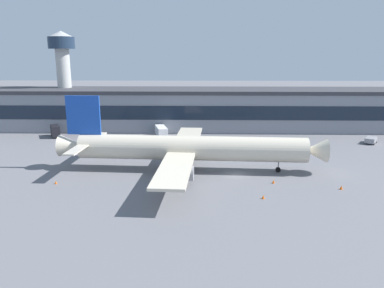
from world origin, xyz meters
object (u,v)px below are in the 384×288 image
at_px(airliner, 187,148).
at_px(pushback_tractor, 371,140).
at_px(traffic_cone_0, 273,182).
at_px(traffic_cone_1, 341,187).
at_px(traffic_cone_2, 56,182).
at_px(traffic_cone_3, 263,197).
at_px(stair_truck, 55,131).
at_px(control_tower, 63,68).
at_px(fuel_truck, 161,131).

distance_m(airliner, pushback_tractor, 58.74).
height_order(traffic_cone_0, traffic_cone_1, traffic_cone_1).
bearing_deg(airliner, traffic_cone_2, -159.40).
bearing_deg(traffic_cone_2, traffic_cone_3, -10.01).
xyz_separation_m(airliner, traffic_cone_1, (29.60, -11.61, -4.65)).
distance_m(stair_truck, traffic_cone_3, 75.49).
bearing_deg(control_tower, pushback_tractor, -14.93).
xyz_separation_m(traffic_cone_2, traffic_cone_3, (39.77, -7.02, 0.02)).
height_order(control_tower, traffic_cone_3, control_tower).
xyz_separation_m(stair_truck, traffic_cone_3, (56.25, -50.32, -1.65)).
relative_size(fuel_truck, pushback_tractor, 1.63).
relative_size(airliner, pushback_tractor, 10.81).
bearing_deg(pushback_tractor, traffic_cone_0, -134.54).
height_order(fuel_truck, traffic_cone_2, fuel_truck).
xyz_separation_m(stair_truck, traffic_cone_2, (16.48, -43.30, -1.67)).
xyz_separation_m(control_tower, traffic_cone_3, (59.14, -69.48, -20.16)).
bearing_deg(stair_truck, control_tower, 98.56).
bearing_deg(traffic_cone_1, fuel_truck, 130.57).
xyz_separation_m(fuel_truck, traffic_cone_3, (23.28, -50.52, -1.55)).
bearing_deg(traffic_cone_0, traffic_cone_1, -14.68).
bearing_deg(traffic_cone_3, traffic_cone_1, 18.07).
xyz_separation_m(airliner, control_tower, (-45.14, 52.78, 15.48)).
bearing_deg(pushback_tractor, fuel_truck, 173.53).
xyz_separation_m(fuel_truck, pushback_tractor, (61.38, -6.96, -0.83)).
height_order(fuel_truck, pushback_tractor, fuel_truck).
height_order(control_tower, traffic_cone_1, control_tower).
xyz_separation_m(pushback_tractor, traffic_cone_0, (-34.70, -35.27, -0.70)).
xyz_separation_m(pushback_tractor, traffic_cone_1, (-22.49, -38.47, -0.68)).
xyz_separation_m(traffic_cone_0, traffic_cone_2, (-43.17, -1.28, -0.04)).
distance_m(fuel_truck, traffic_cone_2, 46.55).
xyz_separation_m(stair_truck, traffic_cone_0, (59.65, -42.03, -1.63)).
xyz_separation_m(stair_truck, traffic_cone_1, (71.86, -45.23, -1.61)).
xyz_separation_m(control_tower, traffic_cone_1, (74.75, -64.39, -20.12)).
relative_size(traffic_cone_0, traffic_cone_3, 1.04).
relative_size(fuel_truck, traffic_cone_1, 12.00).
bearing_deg(fuel_truck, pushback_tractor, -6.47).
height_order(traffic_cone_0, traffic_cone_3, traffic_cone_0).
height_order(stair_truck, traffic_cone_0, stair_truck).
height_order(control_tower, traffic_cone_2, control_tower).
bearing_deg(fuel_truck, airliner, -74.64).
distance_m(pushback_tractor, traffic_cone_3, 57.88).
distance_m(control_tower, traffic_cone_0, 89.78).
xyz_separation_m(airliner, stair_truck, (-42.26, 33.62, -3.04)).
relative_size(traffic_cone_2, traffic_cone_3, 0.93).
distance_m(control_tower, traffic_cone_2, 68.44).
relative_size(control_tower, pushback_tractor, 6.07).
distance_m(control_tower, fuel_truck, 44.63).
relative_size(traffic_cone_0, traffic_cone_2, 1.11).
height_order(airliner, fuel_truck, airliner).
bearing_deg(traffic_cone_0, traffic_cone_3, -112.27).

